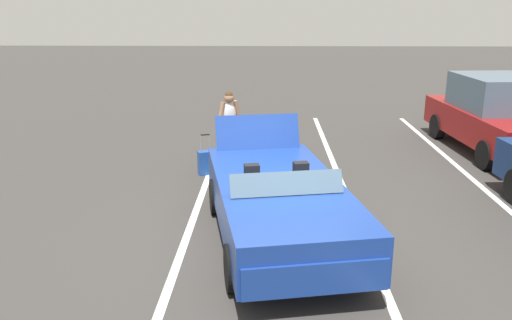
{
  "coord_description": "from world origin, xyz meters",
  "views": [
    {
      "loc": [
        7.16,
        -0.16,
        3.38
      ],
      "look_at": [
        -1.76,
        -0.38,
        0.75
      ],
      "focal_mm": 36.64,
      "sensor_mm": 36.0,
      "label": 1
    }
  ],
  "objects": [
    {
      "name": "lot_line_mid",
      "position": [
        0.0,
        1.3,
        0.0
      ],
      "size": [
        18.0,
        0.12,
        0.01
      ],
      "primitive_type": "cube",
      "color": "silver",
      "rests_on": "ground_plane"
    },
    {
      "name": "convertible_car",
      "position": [
        0.2,
        0.04,
        0.59
      ],
      "size": [
        4.39,
        2.47,
        1.52
      ],
      "rotation": [
        0.0,
        0.0,
        0.18
      ],
      "color": "navy",
      "rests_on": "ground_plane"
    },
    {
      "name": "suitcase_large_black",
      "position": [
        -4.36,
        -0.52,
        0.37
      ],
      "size": [
        0.55,
        0.44,
        0.97
      ],
      "rotation": [
        0.0,
        0.0,
        5.11
      ],
      "color": "black",
      "rests_on": "ground_plane"
    },
    {
      "name": "suitcase_small_carryon",
      "position": [
        -3.23,
        -1.45,
        0.25
      ],
      "size": [
        0.31,
        0.39,
        0.85
      ],
      "rotation": [
        0.0,
        0.0,
        0.36
      ],
      "color": "#1E479E",
      "rests_on": "ground_plane"
    },
    {
      "name": "parked_sedan_near",
      "position": [
        -5.18,
        5.24,
        0.89
      ],
      "size": [
        4.61,
        2.1,
        1.82
      ],
      "rotation": [
        0.0,
        0.0,
        0.07
      ],
      "color": "maroon",
      "rests_on": "ground_plane"
    },
    {
      "name": "traveler_person",
      "position": [
        -3.81,
        -1.0,
        0.93
      ],
      "size": [
        0.43,
        0.54,
        1.65
      ],
      "rotation": [
        0.0,
        0.0,
        0.63
      ],
      "color": "#4C3F2D",
      "rests_on": "ground_plane"
    },
    {
      "name": "suitcase_medium_bright",
      "position": [
        -3.58,
        -0.2,
        0.31
      ],
      "size": [
        0.46,
        0.43,
        0.62
      ],
      "rotation": [
        0.0,
        0.0,
        5.33
      ],
      "color": "orange",
      "rests_on": "ground_plane"
    },
    {
      "name": "ground_plane",
      "position": [
        0.0,
        0.0,
        0.0
      ],
      "size": [
        80.0,
        80.0,
        0.0
      ],
      "primitive_type": "plane",
      "color": "#383533"
    },
    {
      "name": "lot_line_near",
      "position": [
        0.0,
        -1.4,
        0.0
      ],
      "size": [
        18.0,
        0.12,
        0.01
      ],
      "primitive_type": "cube",
      "color": "silver",
      "rests_on": "ground_plane"
    }
  ]
}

